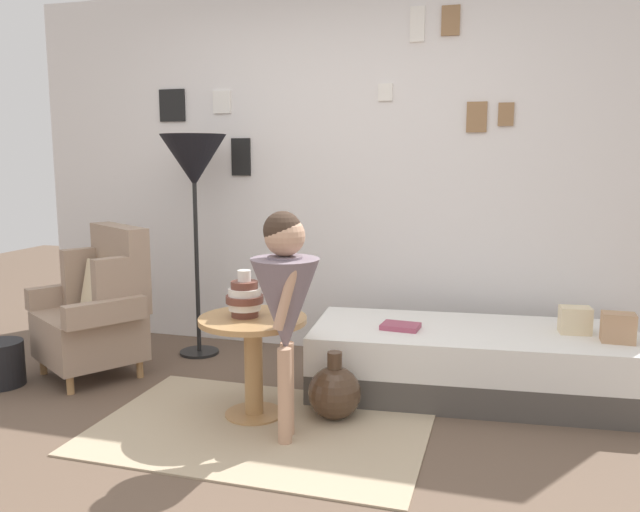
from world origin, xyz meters
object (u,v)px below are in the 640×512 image
object	(u,v)px
floor_lamp	(194,166)
armchair	(99,308)
daybed	(472,362)
book_on_daybed	(400,326)
magazine_basket	(1,364)
vase_striped	(245,298)
person_child	(285,296)
side_table	(253,345)
demijohn_near	(335,392)

from	to	relation	value
floor_lamp	armchair	bearing A→B (deg)	-126.16
daybed	book_on_daybed	distance (m)	0.49
daybed	magazine_basket	size ratio (longest dim) A/B	7.02
armchair	vase_striped	bearing A→B (deg)	-17.12
armchair	magazine_basket	size ratio (longest dim) A/B	3.46
book_on_daybed	person_child	bearing A→B (deg)	-118.64
person_child	magazine_basket	size ratio (longest dim) A/B	4.14
vase_striped	book_on_daybed	size ratio (longest dim) A/B	1.15
floor_lamp	side_table	bearing A→B (deg)	-49.07
daybed	magazine_basket	world-z (taller)	daybed
person_child	daybed	bearing A→B (deg)	46.95
book_on_daybed	demijohn_near	bearing A→B (deg)	-120.11
side_table	person_child	xyz separation A→B (m)	(0.27, -0.23, 0.34)
armchair	person_child	distance (m)	1.65
floor_lamp	demijohn_near	distance (m)	1.93
daybed	person_child	world-z (taller)	person_child
armchair	daybed	xyz separation A→B (m)	(2.36, 0.32, -0.24)
floor_lamp	demijohn_near	xyz separation A→B (m)	(1.25, -0.84, -1.20)
side_table	vase_striped	distance (m)	0.27
daybed	book_on_daybed	world-z (taller)	book_on_daybed
armchair	book_on_daybed	distance (m)	1.95
side_table	daybed	bearing A→B (deg)	31.33
vase_striped	armchair	bearing A→B (deg)	162.88
demijohn_near	magazine_basket	world-z (taller)	demijohn_near
magazine_basket	armchair	bearing A→B (deg)	38.53
vase_striped	person_child	xyz separation A→B (m)	(0.32, -0.23, 0.08)
vase_striped	floor_lamp	distance (m)	1.39
side_table	magazine_basket	bearing A→B (deg)	-179.91
floor_lamp	book_on_daybed	world-z (taller)	floor_lamp
armchair	side_table	world-z (taller)	armchair
side_table	demijohn_near	distance (m)	0.51
daybed	book_on_daybed	bearing A→B (deg)	-164.75
daybed	floor_lamp	distance (m)	2.27
armchair	person_child	size ratio (longest dim) A/B	0.84
daybed	vase_striped	world-z (taller)	vase_striped
daybed	side_table	size ratio (longest dim) A/B	3.36
armchair	book_on_daybed	size ratio (longest dim) A/B	4.41
book_on_daybed	floor_lamp	bearing A→B (deg)	166.48
demijohn_near	side_table	bearing A→B (deg)	-167.56
armchair	person_child	bearing A→B (deg)	-21.76
daybed	demijohn_near	size ratio (longest dim) A/B	5.24
daybed	demijohn_near	xyz separation A→B (m)	(-0.70, -0.59, -0.05)
magazine_basket	daybed	bearing A→B (deg)	13.72
armchair	daybed	bearing A→B (deg)	7.72
vase_striped	daybed	bearing A→B (deg)	30.29
vase_striped	person_child	size ratio (longest dim) A/B	0.22
armchair	demijohn_near	world-z (taller)	armchair
vase_striped	magazine_basket	size ratio (longest dim) A/B	0.91
person_child	demijohn_near	xyz separation A→B (m)	(0.16, 0.33, -0.59)
daybed	armchair	bearing A→B (deg)	-172.28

